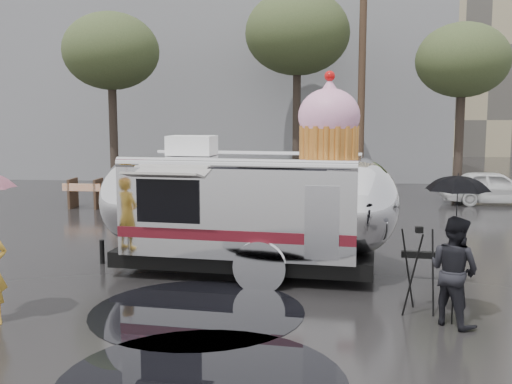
{
  "coord_description": "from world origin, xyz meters",
  "views": [
    {
      "loc": [
        0.42,
        -9.58,
        3.24
      ],
      "look_at": [
        -0.59,
        2.3,
        1.64
      ],
      "focal_mm": 42.0,
      "sensor_mm": 36.0,
      "label": 1
    }
  ],
  "objects": [
    {
      "name": "ground",
      "position": [
        0.0,
        0.0,
        0.0
      ],
      "size": [
        120.0,
        120.0,
        0.0
      ],
      "primitive_type": "plane",
      "color": "black",
      "rests_on": "ground"
    },
    {
      "name": "puddles",
      "position": [
        -0.3,
        -0.24,
        0.01
      ],
      "size": [
        9.76,
        11.64,
        0.01
      ],
      "color": "black",
      "rests_on": "ground"
    },
    {
      "name": "grey_building",
      "position": [
        -4.0,
        24.0,
        6.5
      ],
      "size": [
        22.0,
        12.0,
        13.0
      ],
      "primitive_type": "cube",
      "color": "slate",
      "rests_on": "ground"
    },
    {
      "name": "utility_pole",
      "position": [
        2.5,
        14.0,
        4.62
      ],
      "size": [
        1.6,
        0.28,
        9.0
      ],
      "color": "#473323",
      "rests_on": "ground"
    },
    {
      "name": "tree_left",
      "position": [
        -7.0,
        13.0,
        5.48
      ],
      "size": [
        3.64,
        3.64,
        6.95
      ],
      "color": "#382D26",
      "rests_on": "ground"
    },
    {
      "name": "tree_mid",
      "position": [
        0.0,
        15.0,
        6.34
      ],
      "size": [
        4.2,
        4.2,
        8.03
      ],
      "color": "#382D26",
      "rests_on": "ground"
    },
    {
      "name": "tree_right",
      "position": [
        6.0,
        13.0,
        5.06
      ],
      "size": [
        3.36,
        3.36,
        6.42
      ],
      "color": "#382D26",
      "rests_on": "ground"
    },
    {
      "name": "barricade_row",
      "position": [
        -5.55,
        9.96,
        0.52
      ],
      "size": [
        4.3,
        0.8,
        1.0
      ],
      "color": "#473323",
      "rests_on": "ground"
    },
    {
      "name": "airstream_trailer",
      "position": [
        -0.69,
        2.28,
        1.44
      ],
      "size": [
        7.59,
        3.15,
        4.1
      ],
      "rotation": [
        0.0,
        0.0,
        -0.12
      ],
      "color": "silver",
      "rests_on": "ground"
    },
    {
      "name": "person_right",
      "position": [
        2.67,
        -0.5,
        0.84
      ],
      "size": [
        0.87,
        0.9,
        1.69
      ],
      "primitive_type": "imported",
      "rotation": [
        0.0,
        0.0,
        2.29
      ],
      "color": "black",
      "rests_on": "ground"
    },
    {
      "name": "umbrella_black",
      "position": [
        2.67,
        -0.5,
        1.94
      ],
      "size": [
        1.16,
        1.16,
        2.34
      ],
      "color": "black",
      "rests_on": "ground"
    },
    {
      "name": "tripod",
      "position": [
        2.22,
        -0.02,
        0.83
      ],
      "size": [
        0.52,
        0.59,
        1.43
      ],
      "rotation": [
        0.0,
        0.0,
        0.02
      ],
      "color": "black",
      "rests_on": "ground"
    }
  ]
}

